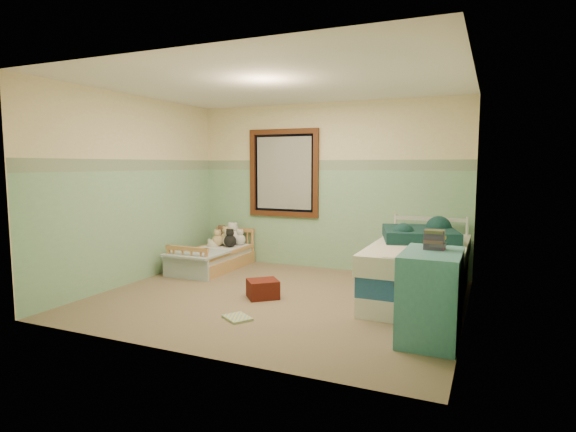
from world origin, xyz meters
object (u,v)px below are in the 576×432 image
at_px(toddler_bed_frame, 214,263).
at_px(floor_book, 237,318).
at_px(plush_floor_tan, 172,265).
at_px(twin_bed_frame, 418,290).
at_px(dresser, 431,296).
at_px(red_pillow, 263,289).
at_px(plush_floor_cream, 213,256).

relative_size(toddler_bed_frame, floor_book, 4.81).
bearing_deg(floor_book, toddler_bed_frame, 161.19).
xyz_separation_m(plush_floor_tan, twin_bed_frame, (3.50, 0.08, -0.01)).
height_order(toddler_bed_frame, twin_bed_frame, twin_bed_frame).
xyz_separation_m(toddler_bed_frame, dresser, (3.39, -1.68, 0.32)).
bearing_deg(red_pillow, dresser, -16.16).
distance_m(dresser, floor_book, 1.93).
distance_m(twin_bed_frame, floor_book, 2.19).
distance_m(twin_bed_frame, dresser, 1.34).
relative_size(toddler_bed_frame, red_pillow, 3.99).
bearing_deg(floor_book, twin_bed_frame, 76.08).
xyz_separation_m(dresser, red_pillow, (-1.99, 0.58, -0.30)).
bearing_deg(twin_bed_frame, floor_book, -136.67).
relative_size(twin_bed_frame, red_pillow, 5.73).
relative_size(plush_floor_tan, dresser, 0.29).
bearing_deg(red_pillow, twin_bed_frame, 22.37).
distance_m(plush_floor_cream, twin_bed_frame, 3.32).
bearing_deg(dresser, floor_book, -173.19).
bearing_deg(red_pillow, floor_book, -82.13).
height_order(dresser, floor_book, dresser).
relative_size(plush_floor_cream, red_pillow, 0.80).
bearing_deg(floor_book, dresser, 39.56).
bearing_deg(dresser, twin_bed_frame, 102.67).
bearing_deg(plush_floor_tan, floor_book, -36.60).
height_order(toddler_bed_frame, plush_floor_cream, plush_floor_cream).
height_order(plush_floor_cream, red_pillow, plush_floor_cream).
height_order(plush_floor_tan, red_pillow, plush_floor_tan).
height_order(plush_floor_cream, floor_book, plush_floor_cream).
bearing_deg(plush_floor_cream, red_pillow, -40.69).
distance_m(toddler_bed_frame, twin_bed_frame, 3.13).
xyz_separation_m(twin_bed_frame, floor_book, (-1.59, -1.50, -0.10)).
bearing_deg(dresser, toddler_bed_frame, 153.66).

